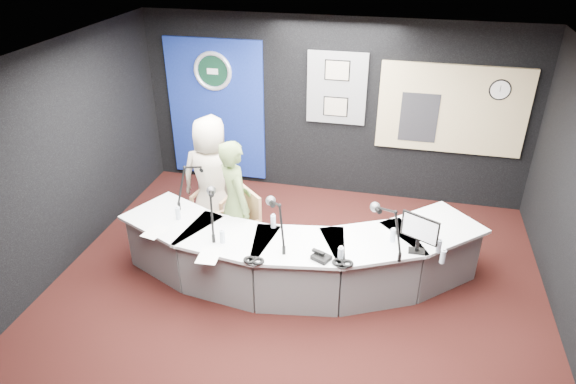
% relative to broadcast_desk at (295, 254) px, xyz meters
% --- Properties ---
extents(ground, '(6.00, 6.00, 0.00)m').
position_rel_broadcast_desk_xyz_m(ground, '(0.05, -0.55, -0.38)').
color(ground, black).
rests_on(ground, ground).
extents(ceiling, '(6.00, 6.00, 0.02)m').
position_rel_broadcast_desk_xyz_m(ceiling, '(0.05, -0.55, 2.42)').
color(ceiling, silver).
rests_on(ceiling, ground).
extents(wall_back, '(6.00, 0.02, 2.80)m').
position_rel_broadcast_desk_xyz_m(wall_back, '(0.05, 2.45, 1.02)').
color(wall_back, black).
rests_on(wall_back, ground).
extents(wall_left, '(0.02, 6.00, 2.80)m').
position_rel_broadcast_desk_xyz_m(wall_left, '(-2.95, -0.55, 1.02)').
color(wall_left, black).
rests_on(wall_left, ground).
extents(broadcast_desk, '(4.50, 1.90, 0.75)m').
position_rel_broadcast_desk_xyz_m(broadcast_desk, '(0.00, 0.00, 0.00)').
color(broadcast_desk, silver).
rests_on(broadcast_desk, ground).
extents(backdrop_panel, '(1.60, 0.05, 2.30)m').
position_rel_broadcast_desk_xyz_m(backdrop_panel, '(-1.85, 2.42, 0.88)').
color(backdrop_panel, navy).
rests_on(backdrop_panel, wall_back).
extents(agency_seal, '(0.63, 0.07, 0.63)m').
position_rel_broadcast_desk_xyz_m(agency_seal, '(-1.85, 2.38, 1.52)').
color(agency_seal, silver).
rests_on(agency_seal, backdrop_panel).
extents(seal_center, '(0.48, 0.01, 0.48)m').
position_rel_broadcast_desk_xyz_m(seal_center, '(-1.85, 2.38, 1.52)').
color(seal_center, black).
rests_on(seal_center, backdrop_panel).
extents(pinboard, '(0.90, 0.04, 1.10)m').
position_rel_broadcast_desk_xyz_m(pinboard, '(0.10, 2.42, 1.38)').
color(pinboard, slate).
rests_on(pinboard, wall_back).
extents(framed_photo_upper, '(0.34, 0.02, 0.27)m').
position_rel_broadcast_desk_xyz_m(framed_photo_upper, '(0.10, 2.39, 1.65)').
color(framed_photo_upper, gray).
rests_on(framed_photo_upper, pinboard).
extents(framed_photo_lower, '(0.34, 0.02, 0.27)m').
position_rel_broadcast_desk_xyz_m(framed_photo_lower, '(0.10, 2.39, 1.09)').
color(framed_photo_lower, gray).
rests_on(framed_photo_lower, pinboard).
extents(booth_window_frame, '(2.12, 0.06, 1.32)m').
position_rel_broadcast_desk_xyz_m(booth_window_frame, '(1.80, 2.42, 1.18)').
color(booth_window_frame, tan).
rests_on(booth_window_frame, wall_back).
extents(booth_glow, '(2.00, 0.02, 1.20)m').
position_rel_broadcast_desk_xyz_m(booth_glow, '(1.80, 2.41, 1.18)').
color(booth_glow, '#FFE2A1').
rests_on(booth_glow, booth_window_frame).
extents(equipment_rack, '(0.55, 0.02, 0.75)m').
position_rel_broadcast_desk_xyz_m(equipment_rack, '(1.35, 2.39, 1.03)').
color(equipment_rack, black).
rests_on(equipment_rack, booth_window_frame).
extents(wall_clock, '(0.28, 0.01, 0.28)m').
position_rel_broadcast_desk_xyz_m(wall_clock, '(2.40, 2.39, 1.52)').
color(wall_clock, white).
rests_on(wall_clock, booth_window_frame).
extents(armchair_left, '(0.55, 0.55, 0.85)m').
position_rel_broadcast_desk_xyz_m(armchair_left, '(-1.34, 0.78, 0.05)').
color(armchair_left, '#AB794E').
rests_on(armchair_left, ground).
extents(armchair_right, '(0.85, 0.85, 1.06)m').
position_rel_broadcast_desk_xyz_m(armchair_right, '(-0.83, 0.26, 0.16)').
color(armchair_right, '#AB794E').
rests_on(armchair_right, ground).
extents(draped_jacket, '(0.51, 0.18, 0.70)m').
position_rel_broadcast_desk_xyz_m(draped_jacket, '(-1.40, 1.03, 0.24)').
color(draped_jacket, slate).
rests_on(draped_jacket, armchair_left).
extents(person_man, '(0.89, 0.61, 1.77)m').
position_rel_broadcast_desk_xyz_m(person_man, '(-1.34, 0.78, 0.51)').
color(person_man, beige).
rests_on(person_man, ground).
extents(person_woman, '(0.71, 0.74, 1.70)m').
position_rel_broadcast_desk_xyz_m(person_woman, '(-0.83, 0.26, 0.48)').
color(person_woman, '#5A6F3A').
rests_on(person_woman, ground).
extents(computer_monitor, '(0.36, 0.20, 0.27)m').
position_rel_broadcast_desk_xyz_m(computer_monitor, '(1.42, -0.16, 0.70)').
color(computer_monitor, black).
rests_on(computer_monitor, broadcast_desk).
extents(desk_phone, '(0.24, 0.22, 0.05)m').
position_rel_broadcast_desk_xyz_m(desk_phone, '(0.41, -0.54, 0.40)').
color(desk_phone, black).
rests_on(desk_phone, broadcast_desk).
extents(headphones_near, '(0.20, 0.20, 0.03)m').
position_rel_broadcast_desk_xyz_m(headphones_near, '(0.65, -0.58, 0.39)').
color(headphones_near, black).
rests_on(headphones_near, broadcast_desk).
extents(headphones_far, '(0.19, 0.19, 0.03)m').
position_rel_broadcast_desk_xyz_m(headphones_far, '(-0.30, -0.75, 0.39)').
color(headphones_far, black).
rests_on(headphones_far, broadcast_desk).
extents(paper_stack, '(0.26, 0.33, 0.00)m').
position_rel_broadcast_desk_xyz_m(paper_stack, '(-1.61, -0.45, 0.38)').
color(paper_stack, white).
rests_on(paper_stack, broadcast_desk).
extents(notepad, '(0.25, 0.34, 0.00)m').
position_rel_broadcast_desk_xyz_m(notepad, '(-0.82, -0.75, 0.38)').
color(notepad, white).
rests_on(notepad, broadcast_desk).
extents(boom_mic_a, '(0.29, 0.72, 0.60)m').
position_rel_broadcast_desk_xyz_m(boom_mic_a, '(-1.46, 0.40, 0.68)').
color(boom_mic_a, black).
rests_on(boom_mic_a, broadcast_desk).
extents(boom_mic_b, '(0.34, 0.70, 0.60)m').
position_rel_broadcast_desk_xyz_m(boom_mic_b, '(-0.97, -0.20, 0.68)').
color(boom_mic_b, black).
rests_on(boom_mic_b, broadcast_desk).
extents(boom_mic_c, '(0.41, 0.67, 0.60)m').
position_rel_broadcast_desk_xyz_m(boom_mic_c, '(-0.16, -0.26, 0.68)').
color(boom_mic_c, black).
rests_on(boom_mic_c, broadcast_desk).
extents(boom_mic_d, '(0.45, 0.65, 0.60)m').
position_rel_broadcast_desk_xyz_m(boom_mic_d, '(1.07, -0.12, 0.68)').
color(boom_mic_d, black).
rests_on(boom_mic_d, broadcast_desk).
extents(water_bottles, '(3.21, 0.56, 0.18)m').
position_rel_broadcast_desk_xyz_m(water_bottles, '(0.12, -0.26, 0.46)').
color(water_bottles, silver).
rests_on(water_bottles, broadcast_desk).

